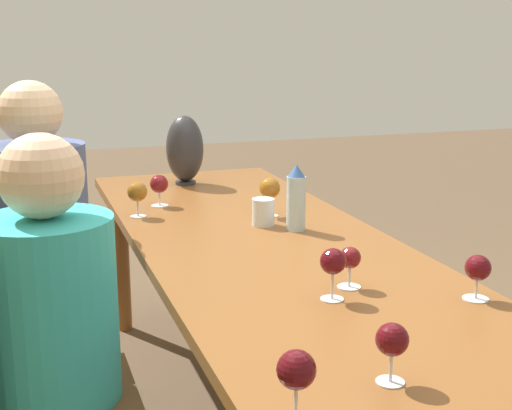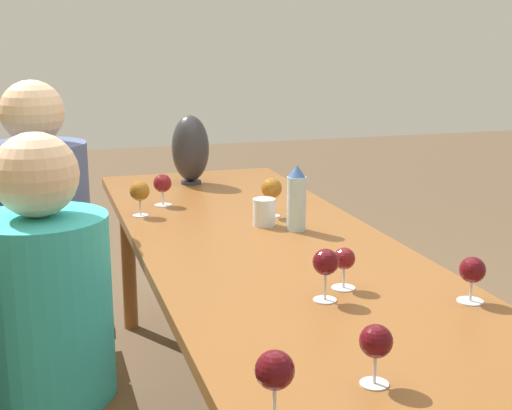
{
  "view_description": "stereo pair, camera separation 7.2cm",
  "coord_description": "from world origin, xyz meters",
  "px_view_note": "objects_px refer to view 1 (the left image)",
  "views": [
    {
      "loc": [
        -2.18,
        0.78,
        1.43
      ],
      "look_at": [
        0.1,
        0.0,
        0.86
      ],
      "focal_mm": 50.0,
      "sensor_mm": 36.0,
      "label": 1
    },
    {
      "loc": [
        -2.2,
        0.71,
        1.43
      ],
      "look_at": [
        0.1,
        0.0,
        0.86
      ],
      "focal_mm": 50.0,
      "sensor_mm": 36.0,
      "label": 2
    }
  ],
  "objects_px": {
    "person_far": "(44,252)",
    "wine_glass_2": "(137,192)",
    "wine_glass_5": "(270,189)",
    "wine_glass_4": "(296,372)",
    "wine_glass_7": "(159,185)",
    "chair_near": "(28,387)",
    "water_tumbler": "(263,212)",
    "chair_far": "(23,306)",
    "vase": "(185,149)",
    "wine_glass_6": "(350,259)",
    "water_bottle": "(296,199)",
    "wine_glass_3": "(333,263)",
    "wine_glass_0": "(392,341)",
    "person_near": "(58,335)",
    "wine_glass_1": "(478,269)"
  },
  "relations": [
    {
      "from": "person_far",
      "to": "wine_glass_2",
      "type": "bearing_deg",
      "value": -69.61
    },
    {
      "from": "wine_glass_2",
      "to": "wine_glass_5",
      "type": "xyz_separation_m",
      "value": [
        -0.16,
        -0.48,
        0.01
      ]
    },
    {
      "from": "wine_glass_4",
      "to": "wine_glass_7",
      "type": "bearing_deg",
      "value": -3.39
    },
    {
      "from": "chair_near",
      "to": "person_far",
      "type": "bearing_deg",
      "value": -7.83
    },
    {
      "from": "water_tumbler",
      "to": "chair_far",
      "type": "distance_m",
      "value": 0.91
    },
    {
      "from": "vase",
      "to": "person_far",
      "type": "bearing_deg",
      "value": 134.82
    },
    {
      "from": "wine_glass_6",
      "to": "chair_near",
      "type": "height_order",
      "value": "chair_near"
    },
    {
      "from": "wine_glass_6",
      "to": "chair_far",
      "type": "xyz_separation_m",
      "value": [
        0.83,
        0.86,
        -0.34
      ]
    },
    {
      "from": "water_bottle",
      "to": "chair_near",
      "type": "height_order",
      "value": "water_bottle"
    },
    {
      "from": "water_tumbler",
      "to": "wine_glass_4",
      "type": "relative_size",
      "value": 0.69
    },
    {
      "from": "water_bottle",
      "to": "wine_glass_2",
      "type": "height_order",
      "value": "water_bottle"
    },
    {
      "from": "wine_glass_2",
      "to": "wine_glass_5",
      "type": "distance_m",
      "value": 0.5
    },
    {
      "from": "wine_glass_3",
      "to": "wine_glass_6",
      "type": "bearing_deg",
      "value": -50.32
    },
    {
      "from": "water_bottle",
      "to": "vase",
      "type": "relative_size",
      "value": 0.74
    },
    {
      "from": "wine_glass_0",
      "to": "wine_glass_5",
      "type": "relative_size",
      "value": 0.85
    },
    {
      "from": "wine_glass_7",
      "to": "chair_far",
      "type": "height_order",
      "value": "chair_far"
    },
    {
      "from": "person_near",
      "to": "wine_glass_6",
      "type": "bearing_deg",
      "value": -105.25
    },
    {
      "from": "wine_glass_3",
      "to": "vase",
      "type": "bearing_deg",
      "value": 0.77
    },
    {
      "from": "wine_glass_4",
      "to": "wine_glass_5",
      "type": "xyz_separation_m",
      "value": [
        1.42,
        -0.47,
        0.0
      ]
    },
    {
      "from": "vase",
      "to": "wine_glass_7",
      "type": "distance_m",
      "value": 0.44
    },
    {
      "from": "wine_glass_0",
      "to": "person_near",
      "type": "xyz_separation_m",
      "value": [
        0.73,
        0.6,
        -0.21
      ]
    },
    {
      "from": "chair_near",
      "to": "person_near",
      "type": "xyz_separation_m",
      "value": [
        -0.0,
        -0.09,
        0.14
      ]
    },
    {
      "from": "vase",
      "to": "wine_glass_3",
      "type": "xyz_separation_m",
      "value": [
        -1.56,
        -0.02,
        -0.06
      ]
    },
    {
      "from": "wine_glass_0",
      "to": "chair_far",
      "type": "bearing_deg",
      "value": 26.98
    },
    {
      "from": "wine_glass_0",
      "to": "person_near",
      "type": "height_order",
      "value": "person_near"
    },
    {
      "from": "wine_glass_1",
      "to": "person_far",
      "type": "relative_size",
      "value": 0.09
    },
    {
      "from": "wine_glass_6",
      "to": "wine_glass_4",
      "type": "bearing_deg",
      "value": 146.48
    },
    {
      "from": "wine_glass_3",
      "to": "wine_glass_6",
      "type": "relative_size",
      "value": 1.21
    },
    {
      "from": "wine_glass_4",
      "to": "wine_glass_0",
      "type": "bearing_deg",
      "value": -69.72
    },
    {
      "from": "chair_near",
      "to": "vase",
      "type": "bearing_deg",
      "value": -30.33
    },
    {
      "from": "wine_glass_7",
      "to": "person_near",
      "type": "bearing_deg",
      "value": 152.67
    },
    {
      "from": "wine_glass_4",
      "to": "chair_far",
      "type": "distance_m",
      "value": 1.56
    },
    {
      "from": "wine_glass_0",
      "to": "wine_glass_1",
      "type": "xyz_separation_m",
      "value": [
        0.33,
        -0.44,
        -0.01
      ]
    },
    {
      "from": "wine_glass_0",
      "to": "wine_glass_2",
      "type": "xyz_separation_m",
      "value": [
        1.49,
        0.25,
        0.01
      ]
    },
    {
      "from": "water_tumbler",
      "to": "wine_glass_4",
      "type": "distance_m",
      "value": 1.36
    },
    {
      "from": "water_tumbler",
      "to": "vase",
      "type": "height_order",
      "value": "vase"
    },
    {
      "from": "wine_glass_1",
      "to": "chair_near",
      "type": "height_order",
      "value": "chair_near"
    },
    {
      "from": "wine_glass_7",
      "to": "water_bottle",
      "type": "bearing_deg",
      "value": -143.21
    },
    {
      "from": "chair_near",
      "to": "wine_glass_0",
      "type": "bearing_deg",
      "value": -136.72
    },
    {
      "from": "wine_glass_2",
      "to": "wine_glass_5",
      "type": "bearing_deg",
      "value": -108.09
    },
    {
      "from": "water_bottle",
      "to": "wine_glass_2",
      "type": "xyz_separation_m",
      "value": [
        0.37,
        0.5,
        -0.02
      ]
    },
    {
      "from": "water_tumbler",
      "to": "person_far",
      "type": "distance_m",
      "value": 0.79
    },
    {
      "from": "wine_glass_1",
      "to": "wine_glass_7",
      "type": "height_order",
      "value": "wine_glass_7"
    },
    {
      "from": "vase",
      "to": "wine_glass_6",
      "type": "bearing_deg",
      "value": -176.01
    },
    {
      "from": "wine_glass_0",
      "to": "wine_glass_4",
      "type": "distance_m",
      "value": 0.26
    },
    {
      "from": "wine_glass_2",
      "to": "wine_glass_4",
      "type": "distance_m",
      "value": 1.58
    },
    {
      "from": "water_tumbler",
      "to": "wine_glass_7",
      "type": "xyz_separation_m",
      "value": [
        0.42,
        0.3,
        0.04
      ]
    },
    {
      "from": "chair_near",
      "to": "chair_far",
      "type": "height_order",
      "value": "same"
    },
    {
      "from": "person_near",
      "to": "person_far",
      "type": "relative_size",
      "value": 0.93
    },
    {
      "from": "wine_glass_4",
      "to": "person_far",
      "type": "xyz_separation_m",
      "value": [
        1.44,
        0.37,
        -0.17
      ]
    }
  ]
}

